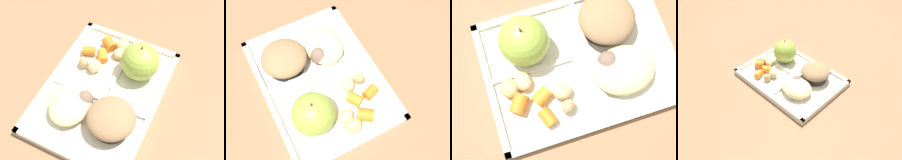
# 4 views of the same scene
# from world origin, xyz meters

# --- Properties ---
(ground) EXTENTS (6.00, 6.00, 0.00)m
(ground) POSITION_xyz_m (0.00, 0.00, 0.00)
(ground) COLOR #846042
(lunch_tray) EXTENTS (0.32, 0.24, 0.02)m
(lunch_tray) POSITION_xyz_m (-0.00, 0.00, 0.01)
(lunch_tray) COLOR silver
(lunch_tray) RESTS_ON ground
(green_apple) EXTENTS (0.08, 0.08, 0.09)m
(green_apple) POSITION_xyz_m (-0.08, 0.05, 0.05)
(green_apple) COLOR #93B742
(green_apple) RESTS_ON lunch_tray
(bran_muffin) EXTENTS (0.10, 0.10, 0.05)m
(bran_muffin) POSITION_xyz_m (0.06, 0.05, 0.04)
(bran_muffin) COLOR black
(bran_muffin) RESTS_ON lunch_tray
(carrot_slice_edge) EXTENTS (0.04, 0.03, 0.02)m
(carrot_slice_edge) POSITION_xyz_m (-0.08, -0.04, 0.02)
(carrot_slice_edge) COLOR orange
(carrot_slice_edge) RESTS_ON lunch_tray
(carrot_slice_back) EXTENTS (0.03, 0.03, 0.02)m
(carrot_slice_back) POSITION_xyz_m (-0.08, -0.07, 0.02)
(carrot_slice_back) COLOR orange
(carrot_slice_back) RESTS_ON lunch_tray
(carrot_slice_tilted) EXTENTS (0.04, 0.04, 0.03)m
(carrot_slice_tilted) POSITION_xyz_m (-0.12, -0.04, 0.02)
(carrot_slice_tilted) COLOR orange
(carrot_slice_tilted) RESTS_ON lunch_tray
(potato_chunk_small) EXTENTS (0.04, 0.03, 0.03)m
(potato_chunk_small) POSITION_xyz_m (-0.04, -0.04, 0.02)
(potato_chunk_small) COLOR tan
(potato_chunk_small) RESTS_ON lunch_tray
(potato_chunk_browned) EXTENTS (0.03, 0.04, 0.02)m
(potato_chunk_browned) POSITION_xyz_m (-0.10, -0.01, 0.02)
(potato_chunk_browned) COLOR tan
(potato_chunk_browned) RESTS_ON lunch_tray
(potato_chunk_large) EXTENTS (0.03, 0.03, 0.03)m
(potato_chunk_large) POSITION_xyz_m (-0.04, -0.07, 0.03)
(potato_chunk_large) COLOR tan
(potato_chunk_large) RESTS_ON lunch_tray
(potato_chunk_corner) EXTENTS (0.03, 0.04, 0.03)m
(potato_chunk_corner) POSITION_xyz_m (-0.12, -0.01, 0.02)
(potato_chunk_corner) COLOR tan
(potato_chunk_corner) RESTS_ON lunch_tray
(egg_noodle_pile) EXTENTS (0.10, 0.08, 0.04)m
(egg_noodle_pile) POSITION_xyz_m (0.06, -0.04, 0.03)
(egg_noodle_pile) COLOR beige
(egg_noodle_pile) RESTS_ON lunch_tray
(meatball_front) EXTENTS (0.03, 0.03, 0.03)m
(meatball_front) POSITION_xyz_m (0.09, -0.04, 0.03)
(meatball_front) COLOR brown
(meatball_front) RESTS_ON lunch_tray
(meatball_side) EXTENTS (0.04, 0.04, 0.04)m
(meatball_side) POSITION_xyz_m (0.04, -0.02, 0.03)
(meatball_side) COLOR #755B4C
(meatball_side) RESTS_ON lunch_tray
(meatball_back) EXTENTS (0.03, 0.03, 0.03)m
(meatball_back) POSITION_xyz_m (0.05, -0.04, 0.03)
(meatball_back) COLOR #755B4C
(meatball_back) RESTS_ON lunch_tray
(meatball_center) EXTENTS (0.03, 0.03, 0.03)m
(meatball_center) POSITION_xyz_m (0.06, -0.02, 0.03)
(meatball_center) COLOR #755B4C
(meatball_center) RESTS_ON lunch_tray
(plastic_fork) EXTENTS (0.14, 0.07, 0.00)m
(plastic_fork) POSITION_xyz_m (0.09, -0.06, 0.01)
(plastic_fork) COLOR white
(plastic_fork) RESTS_ON lunch_tray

